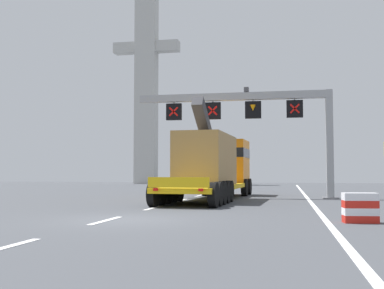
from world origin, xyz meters
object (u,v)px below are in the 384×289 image
Objects in this scene: heavy_haul_truck_yellow at (215,164)px; bridge_pylon_distant at (146,71)px; overhead_lane_gantry at (256,112)px; crash_barrier_striped at (360,208)px.

bridge_pylon_distant is at bearing 112.93° from heavy_haul_truck_yellow.
overhead_lane_gantry is at bearing -63.06° from bridge_pylon_distant.
overhead_lane_gantry is at bearing 24.26° from heavy_haul_truck_yellow.
heavy_haul_truck_yellow is (-2.34, -1.05, -3.16)m from overhead_lane_gantry.
bridge_pylon_distant is (-20.52, 46.28, 14.75)m from crash_barrier_striped.
heavy_haul_truck_yellow is 13.48× the size of crash_barrier_striped.
overhead_lane_gantry is 0.84× the size of heavy_haul_truck_yellow.
overhead_lane_gantry is at bearing 106.03° from crash_barrier_striped.
crash_barrier_striped is (6.24, -12.53, -1.54)m from heavy_haul_truck_yellow.
bridge_pylon_distant reaches higher than crash_barrier_striped.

